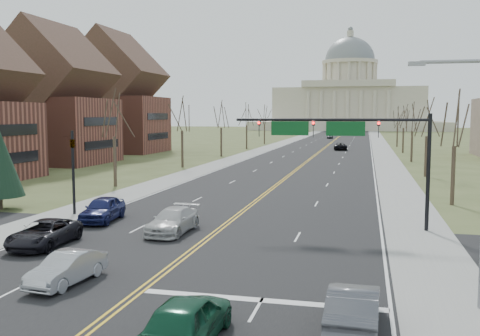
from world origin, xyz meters
The scene contains 33 objects.
ground centered at (0.00, 0.00, 0.00)m, with size 600.00×600.00×0.00m, color #475128.
road centered at (0.00, 110.00, 0.01)m, with size 20.00×380.00×0.01m, color black.
cross_road centered at (0.00, 6.00, 0.01)m, with size 120.00×14.00×0.01m, color black.
sidewalk_left centered at (-12.00, 110.00, 0.01)m, with size 4.00×380.00×0.03m, color gray.
sidewalk_right centered at (12.00, 110.00, 0.01)m, with size 4.00×380.00×0.03m, color gray.
center_line centered at (0.00, 110.00, 0.01)m, with size 0.42×380.00×0.01m, color gold.
edge_line_left centered at (-9.80, 110.00, 0.01)m, with size 0.15×380.00×0.01m, color silver.
edge_line_right centered at (9.80, 110.00, 0.01)m, with size 0.15×380.00×0.01m, color silver.
stop_bar centered at (5.00, -1.00, 0.01)m, with size 9.50×0.50×0.01m, color silver.
capitol centered at (0.00, 249.91, 14.20)m, with size 90.00×60.00×50.00m.
signal_mast centered at (7.45, 13.50, 5.76)m, with size 12.12×0.44×7.20m.
signal_left centered at (-11.50, 13.50, 3.71)m, with size 0.32×0.36×6.00m.
street_light centered at (12.74, 0.00, 5.23)m, with size 2.90×0.25×9.07m.
tree_r_0 centered at (15.50, 24.00, 6.55)m, with size 3.74×3.74×8.50m.
tree_l_0 centered at (-15.50, 28.00, 6.94)m, with size 3.96×3.96×9.00m.
tree_r_1 centered at (15.50, 44.00, 6.55)m, with size 3.74×3.74×8.50m.
tree_l_1 centered at (-15.50, 48.00, 6.94)m, with size 3.96×3.96×9.00m.
tree_r_2 centered at (15.50, 64.00, 6.55)m, with size 3.74×3.74×8.50m.
tree_l_2 centered at (-15.50, 68.00, 6.94)m, with size 3.96×3.96×9.00m.
tree_r_3 centered at (15.50, 84.00, 6.55)m, with size 3.74×3.74×8.50m.
tree_l_3 centered at (-15.50, 88.00, 6.94)m, with size 3.96×3.96×9.00m.
tree_r_4 centered at (15.50, 104.00, 6.55)m, with size 3.74×3.74×8.50m.
tree_l_4 centered at (-15.50, 108.00, 6.94)m, with size 3.96×3.96×9.00m.
bldg_left_mid centered at (-36.00, 50.00, 8.54)m, with size 15.10×14.28×20.75m.
bldg_left_far centered at (-38.00, 74.00, 9.54)m, with size 17.10×14.28×23.25m.
car_nb_inner_lead centered at (3.51, -5.41, 0.81)m, with size 1.89×4.69×1.60m, color #0E4029.
car_nb_outer_lead centered at (8.50, -3.11, 0.78)m, with size 1.62×4.64×1.53m, color #52535A.
car_sb_inner_lead centered at (-3.37, -0.88, 0.68)m, with size 1.41×4.03×1.33m, color #AEB1B7.
car_sb_outer_lead centered at (-8.09, 4.65, 0.71)m, with size 2.33×5.05×1.40m, color black.
car_sb_inner_second centered at (-2.47, 9.39, 0.75)m, with size 2.06×5.08×1.47m, color #B4B4B4.
car_sb_outer_second centered at (-8.30, 11.66, 0.83)m, with size 1.94×4.81×1.64m, color #161C4F.
car_far_nb centered at (3.68, 89.49, 0.76)m, with size 2.49×5.40×1.50m, color black.
car_far_sb centered at (-1.91, 142.61, 0.71)m, with size 1.65×4.11×1.40m, color #505359.
Camera 1 is at (8.78, -20.56, 7.10)m, focal length 40.00 mm.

